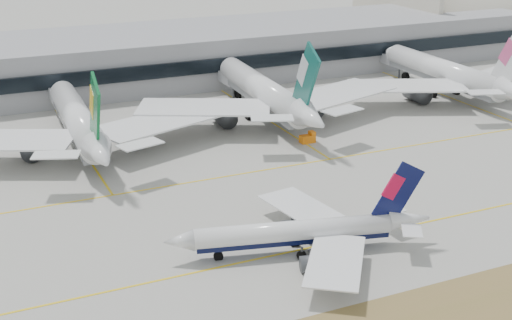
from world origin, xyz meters
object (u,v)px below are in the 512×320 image
widebody_eva (79,123)px  terminal (131,59)px  widebody_cathay (266,94)px  taxiing_airliner (303,232)px  widebody_china_air (449,75)px  hangar (481,33)px

widebody_eva → terminal: (26.87, 55.94, 1.17)m
widebody_eva → widebody_cathay: (48.28, 4.21, 0.36)m
taxiing_airliner → terminal: bearing=-78.4°
widebody_china_air → taxiing_airliner: bearing=130.3°
widebody_eva → widebody_china_air: widebody_china_air is taller
widebody_cathay → widebody_china_air: 56.91m
widebody_eva → hangar: size_ratio=0.73×
taxiing_airliner → widebody_cathay: bearing=-96.8°
terminal → taxiing_airliner: bearing=-92.0°
widebody_eva → hangar: bearing=-65.0°
widebody_china_air → terminal: bearing=56.8°
widebody_eva → widebody_china_air: bearing=-86.5°
taxiing_airliner → terminal: (4.27, 120.72, 3.92)m
taxiing_airliner → widebody_eva: size_ratio=0.65×
widebody_cathay → terminal: bearing=26.3°
taxiing_airliner → widebody_eva: (-22.61, 64.77, 2.75)m
widebody_eva → widebody_china_air: size_ratio=0.98×
terminal → hangar: bearing=7.4°
widebody_china_air → widebody_eva: bearing=92.5°
taxiing_airliner → terminal: size_ratio=0.16×
taxiing_airliner → hangar: bearing=-124.8°
taxiing_airliner → hangar: (158.83, 140.88, -3.44)m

